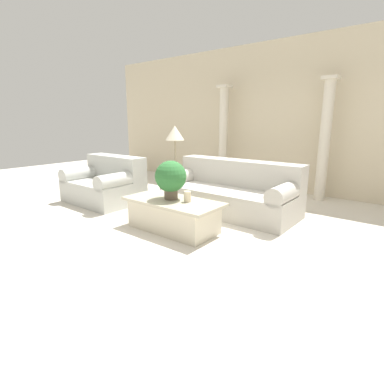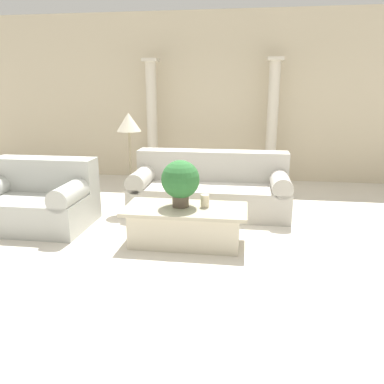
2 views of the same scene
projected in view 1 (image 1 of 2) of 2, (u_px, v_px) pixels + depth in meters
The scene contains 10 objects.
ground_plane at pixel (190, 222), 4.66m from camera, with size 16.00×16.00×0.00m, color silver.
wall_back at pixel (276, 118), 6.59m from camera, with size 10.00×0.06×3.20m.
sofa_long at pixel (231, 192), 5.13m from camera, with size 2.29×1.00×0.87m.
loveseat at pixel (106, 183), 5.77m from camera, with size 1.42×1.00×0.87m.
coffee_table at pixel (173, 215), 4.28m from camera, with size 1.43×0.69×0.44m.
potted_plant at pixel (171, 177), 4.21m from camera, with size 0.45×0.45×0.55m.
pillar_candle at pixel (187, 197), 4.12m from camera, with size 0.10×0.10×0.15m.
floor_lamp at pixel (175, 138), 5.59m from camera, with size 0.36×0.36×1.45m.
column_left at pixel (223, 136), 7.07m from camera, with size 0.28×0.28×2.33m.
column_right at pixel (325, 139), 5.68m from camera, with size 0.28×0.28×2.33m.
Camera 1 is at (2.78, -3.45, 1.53)m, focal length 28.00 mm.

